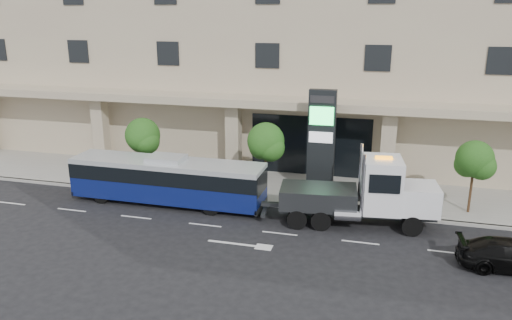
{
  "coord_description": "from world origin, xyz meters",
  "views": [
    {
      "loc": [
        4.79,
        -24.07,
        10.71
      ],
      "look_at": [
        -2.17,
        2.0,
        2.7
      ],
      "focal_mm": 35.0,
      "sensor_mm": 36.0,
      "label": 1
    }
  ],
  "objects_px": {
    "signage_pylon": "(321,142)",
    "city_bus": "(167,180)",
    "tow_truck": "(365,195)",
    "black_sedan": "(512,255)"
  },
  "relations": [
    {
      "from": "tow_truck",
      "to": "city_bus",
      "type": "bearing_deg",
      "value": 172.19
    },
    {
      "from": "black_sedan",
      "to": "signage_pylon",
      "type": "relative_size",
      "value": 0.71
    },
    {
      "from": "signage_pylon",
      "to": "city_bus",
      "type": "bearing_deg",
      "value": -158.42
    },
    {
      "from": "city_bus",
      "to": "black_sedan",
      "type": "distance_m",
      "value": 17.96
    },
    {
      "from": "city_bus",
      "to": "black_sedan",
      "type": "height_order",
      "value": "city_bus"
    },
    {
      "from": "black_sedan",
      "to": "signage_pylon",
      "type": "height_order",
      "value": "signage_pylon"
    },
    {
      "from": "tow_truck",
      "to": "black_sedan",
      "type": "relative_size",
      "value": 2.01
    },
    {
      "from": "city_bus",
      "to": "tow_truck",
      "type": "xyz_separation_m",
      "value": [
        11.18,
        -0.23,
        0.24
      ]
    },
    {
      "from": "tow_truck",
      "to": "black_sedan",
      "type": "xyz_separation_m",
      "value": [
        6.44,
        -3.12,
        -1.04
      ]
    },
    {
      "from": "tow_truck",
      "to": "signage_pylon",
      "type": "distance_m",
      "value": 4.94
    }
  ]
}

